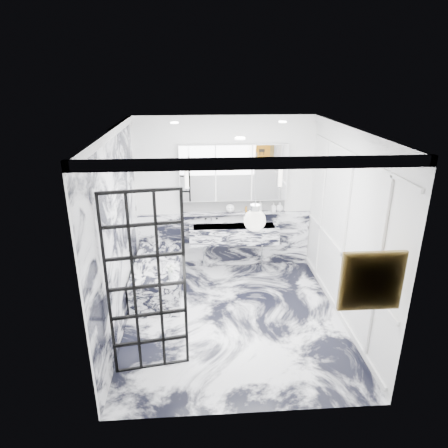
{
  "coord_description": "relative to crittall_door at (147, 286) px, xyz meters",
  "views": [
    {
      "loc": [
        -0.5,
        -5.1,
        3.48
      ],
      "look_at": [
        -0.1,
        0.5,
        1.33
      ],
      "focal_mm": 32.0,
      "sensor_mm": 36.0,
      "label": 1
    }
  ],
  "objects": [
    {
      "name": "trough_sink",
      "position": [
        1.26,
        2.54,
        -0.42
      ],
      "size": [
        1.6,
        0.45,
        0.3
      ],
      "primitive_type": "cube",
      "color": "silver",
      "rests_on": "wall_back"
    },
    {
      "name": "artwork",
      "position": [
        2.29,
        -0.78,
        0.41
      ],
      "size": [
        0.53,
        0.05,
        0.53
      ],
      "primitive_type": "cube",
      "color": "#C18213",
      "rests_on": "wall_front"
    },
    {
      "name": "ledge",
      "position": [
        1.26,
        2.7,
        -0.08
      ],
      "size": [
        1.9,
        0.14,
        0.04
      ],
      "primitive_type": "cube",
      "color": "silver",
      "rests_on": "wall_back"
    },
    {
      "name": "amber_bottle",
      "position": [
        1.49,
        2.69,
        -0.01
      ],
      "size": [
        0.04,
        0.04,
        0.1
      ],
      "primitive_type": "cylinder",
      "color": "#8C5919",
      "rests_on": "ledge"
    },
    {
      "name": "soap_bottle_a",
      "position": [
        1.74,
        2.69,
        0.05
      ],
      "size": [
        0.1,
        0.1,
        0.22
      ],
      "primitive_type": "imported",
      "rotation": [
        0.0,
        0.0,
        0.24
      ],
      "color": "#8C5919",
      "rests_on": "ledge"
    },
    {
      "name": "face_pot",
      "position": [
        1.2,
        2.69,
        0.01
      ],
      "size": [
        0.16,
        0.16,
        0.16
      ],
      "primitive_type": "sphere",
      "color": "white",
      "rests_on": "ledge"
    },
    {
      "name": "sconce_left",
      "position": [
        0.44,
        2.61,
        0.63
      ],
      "size": [
        0.07,
        0.07,
        0.4
      ],
      "primitive_type": "cylinder",
      "color": "white",
      "rests_on": "mirror_cabinet"
    },
    {
      "name": "bathtub",
      "position": [
        -0.07,
        1.88,
        -0.88
      ],
      "size": [
        0.75,
        1.65,
        0.55
      ],
      "primitive_type": "cube",
      "color": "silver",
      "rests_on": "floor"
    },
    {
      "name": "sconce_right",
      "position": [
        2.08,
        2.61,
        0.63
      ],
      "size": [
        0.07,
        0.07,
        0.4
      ],
      "primitive_type": "cylinder",
      "color": "white",
      "rests_on": "mirror_cabinet"
    },
    {
      "name": "wall_left",
      "position": [
        -0.49,
        0.98,
        0.25
      ],
      "size": [
        0.0,
        3.6,
        3.6
      ],
      "primitive_type": "plane",
      "rotation": [
        1.57,
        0.0,
        1.57
      ],
      "color": "white",
      "rests_on": "floor"
    },
    {
      "name": "wall_right",
      "position": [
        2.71,
        0.98,
        0.25
      ],
      "size": [
        0.0,
        3.6,
        3.6
      ],
      "primitive_type": "plane",
      "rotation": [
        1.57,
        0.0,
        -1.57
      ],
      "color": "white",
      "rests_on": "floor"
    },
    {
      "name": "marble_clad_left",
      "position": [
        -0.48,
        0.98,
        0.19
      ],
      "size": [
        0.02,
        3.56,
        2.68
      ],
      "primitive_type": "cube",
      "color": "white",
      "rests_on": "floor"
    },
    {
      "name": "soap_bottle_b",
      "position": [
        1.99,
        2.69,
        0.02
      ],
      "size": [
        0.08,
        0.08,
        0.16
      ],
      "primitive_type": "imported",
      "rotation": [
        0.0,
        0.0,
        0.14
      ],
      "color": "#4C4C51",
      "rests_on": "ledge"
    },
    {
      "name": "wall_front",
      "position": [
        1.11,
        -0.82,
        0.25
      ],
      "size": [
        3.6,
        0.0,
        3.6
      ],
      "primitive_type": "plane",
      "rotation": [
        -1.57,
        0.0,
        0.0
      ],
      "color": "white",
      "rests_on": "floor"
    },
    {
      "name": "wall_back",
      "position": [
        1.11,
        2.78,
        0.25
      ],
      "size": [
        3.6,
        0.0,
        3.6
      ],
      "primitive_type": "plane",
      "rotation": [
        1.57,
        0.0,
        0.0
      ],
      "color": "white",
      "rests_on": "floor"
    },
    {
      "name": "ceiling",
      "position": [
        1.11,
        0.98,
        1.65
      ],
      "size": [
        3.6,
        3.6,
        0.0
      ],
      "primitive_type": "plane",
      "rotation": [
        3.14,
        0.0,
        0.0
      ],
      "color": "white",
      "rests_on": "wall_back"
    },
    {
      "name": "crittall_door",
      "position": [
        0.0,
        0.0,
        0.0
      ],
      "size": [
        0.88,
        0.17,
        2.3
      ],
      "primitive_type": null,
      "rotation": [
        0.0,
        0.0,
        0.15
      ],
      "color": "black",
      "rests_on": "floor"
    },
    {
      "name": "marble_clad_back",
      "position": [
        1.11,
        2.76,
        -0.63
      ],
      "size": [
        3.18,
        0.05,
        1.05
      ],
      "primitive_type": "cube",
      "color": "white",
      "rests_on": "floor"
    },
    {
      "name": "flower_vase",
      "position": [
        0.19,
        1.26,
        -0.54
      ],
      "size": [
        0.08,
        0.08,
        0.12
      ],
      "primitive_type": "cylinder",
      "color": "silver",
      "rests_on": "bathtub"
    },
    {
      "name": "panel_molding",
      "position": [
        2.69,
        0.98,
        0.15
      ],
      "size": [
        0.03,
        3.4,
        2.3
      ],
      "primitive_type": "cube",
      "color": "white",
      "rests_on": "floor"
    },
    {
      "name": "pendant_light",
      "position": [
        1.19,
        -0.3,
        0.9
      ],
      "size": [
        0.23,
        0.23,
        0.23
      ],
      "primitive_type": "sphere",
      "color": "white",
      "rests_on": "ceiling"
    },
    {
      "name": "floor",
      "position": [
        1.11,
        0.98,
        -1.15
      ],
      "size": [
        3.6,
        3.6,
        0.0
      ],
      "primitive_type": "plane",
      "color": "white",
      "rests_on": "ground"
    },
    {
      "name": "subway_tile",
      "position": [
        1.26,
        2.77,
        0.05
      ],
      "size": [
        1.9,
        0.03,
        0.23
      ],
      "primitive_type": "cube",
      "color": "white",
      "rests_on": "wall_back"
    },
    {
      "name": "soap_bottle_c",
      "position": [
        2.11,
        2.69,
        0.02
      ],
      "size": [
        0.17,
        0.17,
        0.17
      ],
      "primitive_type": "imported",
      "rotation": [
        0.0,
        0.0,
        0.38
      ],
      "color": "silver",
      "rests_on": "ledge"
    },
    {
      "name": "mirror_cabinet",
      "position": [
        1.26,
        2.71,
        0.67
      ],
      "size": [
        1.9,
        0.16,
        1.0
      ],
      "primitive_type": "cube",
      "color": "white",
      "rests_on": "wall_back"
    }
  ]
}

